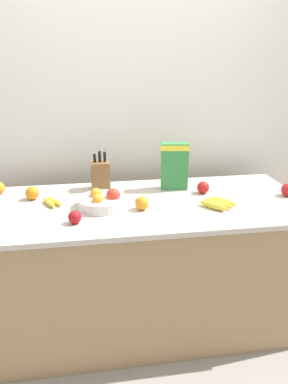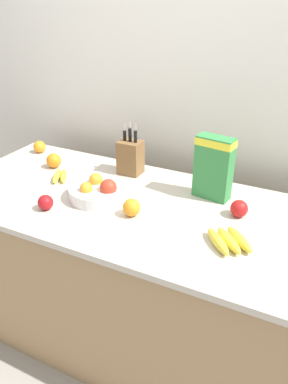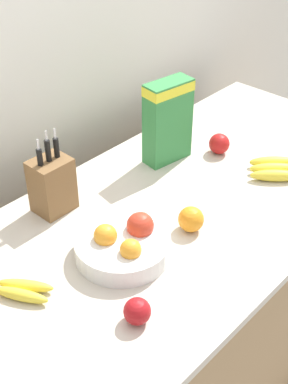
{
  "view_description": "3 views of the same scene",
  "coord_description": "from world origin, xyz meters",
  "px_view_note": "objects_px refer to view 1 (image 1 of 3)",
  "views": [
    {
      "loc": [
        -0.3,
        -2.11,
        1.74
      ],
      "look_at": [
        0.04,
        0.04,
        0.93
      ],
      "focal_mm": 35.0,
      "sensor_mm": 36.0,
      "label": 1
    },
    {
      "loc": [
        0.7,
        -1.39,
        1.77
      ],
      "look_at": [
        -0.01,
        0.05,
        0.92
      ],
      "focal_mm": 35.0,
      "sensor_mm": 36.0,
      "label": 2
    },
    {
      "loc": [
        -1.06,
        -0.88,
        1.96
      ],
      "look_at": [
        -0.09,
        0.01,
        1.01
      ],
      "focal_mm": 50.0,
      "sensor_mm": 36.0,
      "label": 3
    }
  ],
  "objects_px": {
    "banana_bunch_right": "(218,203)",
    "apple_rightmost": "(75,217)",
    "fruit_bowl": "(103,201)",
    "orange_near_bowl": "(142,203)",
    "apple_middle": "(288,190)",
    "apple_near_bananas": "(203,187)",
    "cereal_box": "(174,164)",
    "knife_block": "(100,175)",
    "banana_bunch_left": "(52,202)",
    "orange_by_cereal": "(32,193)"
  },
  "relations": [
    {
      "from": "knife_block",
      "to": "orange_by_cereal",
      "type": "height_order",
      "value": "knife_block"
    },
    {
      "from": "banana_bunch_left",
      "to": "orange_by_cereal",
      "type": "distance_m",
      "value": 0.17
    },
    {
      "from": "banana_bunch_right",
      "to": "apple_middle",
      "type": "distance_m",
      "value": 0.52
    },
    {
      "from": "apple_middle",
      "to": "orange_by_cereal",
      "type": "distance_m",
      "value": 1.63
    },
    {
      "from": "apple_near_bananas",
      "to": "orange_near_bowl",
      "type": "xyz_separation_m",
      "value": [
        -0.44,
        -0.21,
        0.0
      ]
    },
    {
      "from": "banana_bunch_left",
      "to": "orange_near_bowl",
      "type": "height_order",
      "value": "orange_near_bowl"
    },
    {
      "from": "apple_near_bananas",
      "to": "cereal_box",
      "type": "bearing_deg",
      "value": 144.08
    },
    {
      "from": "banana_bunch_right",
      "to": "apple_middle",
      "type": "bearing_deg",
      "value": 11.8
    },
    {
      "from": "knife_block",
      "to": "cereal_box",
      "type": "height_order",
      "value": "cereal_box"
    },
    {
      "from": "knife_block",
      "to": "fruit_bowl",
      "type": "bearing_deg",
      "value": -90.96
    },
    {
      "from": "banana_bunch_right",
      "to": "apple_rightmost",
      "type": "bearing_deg",
      "value": -172.98
    },
    {
      "from": "knife_block",
      "to": "apple_rightmost",
      "type": "height_order",
      "value": "knife_block"
    },
    {
      "from": "fruit_bowl",
      "to": "orange_near_bowl",
      "type": "xyz_separation_m",
      "value": [
        0.23,
        -0.07,
        0.0
      ]
    },
    {
      "from": "knife_block",
      "to": "orange_near_bowl",
      "type": "height_order",
      "value": "knife_block"
    },
    {
      "from": "orange_by_cereal",
      "to": "cereal_box",
      "type": "bearing_deg",
      "value": 3.78
    },
    {
      "from": "banana_bunch_right",
      "to": "apple_near_bananas",
      "type": "xyz_separation_m",
      "value": [
        -0.02,
        0.24,
        0.02
      ]
    },
    {
      "from": "apple_middle",
      "to": "apple_near_bananas",
      "type": "height_order",
      "value": "apple_middle"
    },
    {
      "from": "knife_block",
      "to": "apple_rightmost",
      "type": "bearing_deg",
      "value": -107.26
    },
    {
      "from": "banana_bunch_right",
      "to": "apple_rightmost",
      "type": "height_order",
      "value": "apple_rightmost"
    },
    {
      "from": "cereal_box",
      "to": "apple_rightmost",
      "type": "distance_m",
      "value": 0.82
    },
    {
      "from": "fruit_bowl",
      "to": "knife_block",
      "type": "bearing_deg",
      "value": 89.04
    },
    {
      "from": "banana_bunch_left",
      "to": "apple_rightmost",
      "type": "xyz_separation_m",
      "value": [
        0.14,
        -0.29,
        0.02
      ]
    },
    {
      "from": "apple_near_bananas",
      "to": "orange_by_cereal",
      "type": "xyz_separation_m",
      "value": [
        -1.09,
        0.06,
        0.0
      ]
    },
    {
      "from": "banana_bunch_right",
      "to": "apple_near_bananas",
      "type": "relative_size",
      "value": 2.86
    },
    {
      "from": "orange_by_cereal",
      "to": "orange_near_bowl",
      "type": "xyz_separation_m",
      "value": [
        0.66,
        -0.27,
        -0.0
      ]
    },
    {
      "from": "knife_block",
      "to": "apple_near_bananas",
      "type": "relative_size",
      "value": 3.7
    },
    {
      "from": "cereal_box",
      "to": "orange_near_bowl",
      "type": "relative_size",
      "value": 3.82
    },
    {
      "from": "cereal_box",
      "to": "fruit_bowl",
      "type": "xyz_separation_m",
      "value": [
        -0.5,
        -0.26,
        -0.13
      ]
    },
    {
      "from": "apple_rightmost",
      "to": "knife_block",
      "type": "bearing_deg",
      "value": 72.74
    },
    {
      "from": "apple_rightmost",
      "to": "orange_by_cereal",
      "type": "distance_m",
      "value": 0.48
    },
    {
      "from": "knife_block",
      "to": "orange_by_cereal",
      "type": "bearing_deg",
      "value": -163.2
    },
    {
      "from": "fruit_bowl",
      "to": "apple_near_bananas",
      "type": "height_order",
      "value": "fruit_bowl"
    },
    {
      "from": "cereal_box",
      "to": "apple_middle",
      "type": "distance_m",
      "value": 0.75
    },
    {
      "from": "cereal_box",
      "to": "banana_bunch_left",
      "type": "xyz_separation_m",
      "value": [
        -0.8,
        -0.17,
        -0.15
      ]
    },
    {
      "from": "cereal_box",
      "to": "apple_middle",
      "type": "relative_size",
      "value": 3.86
    },
    {
      "from": "fruit_bowl",
      "to": "orange_near_bowl",
      "type": "relative_size",
      "value": 3.48
    },
    {
      "from": "knife_block",
      "to": "cereal_box",
      "type": "distance_m",
      "value": 0.5
    },
    {
      "from": "cereal_box",
      "to": "orange_by_cereal",
      "type": "bearing_deg",
      "value": -167.51
    },
    {
      "from": "apple_near_bananas",
      "to": "orange_near_bowl",
      "type": "distance_m",
      "value": 0.48
    },
    {
      "from": "banana_bunch_right",
      "to": "apple_rightmost",
      "type": "distance_m",
      "value": 0.85
    },
    {
      "from": "apple_middle",
      "to": "apple_rightmost",
      "type": "xyz_separation_m",
      "value": [
        -1.35,
        -0.21,
        -0.0
      ]
    },
    {
      "from": "fruit_bowl",
      "to": "banana_bunch_right",
      "type": "xyz_separation_m",
      "value": [
        0.68,
        -0.1,
        -0.02
      ]
    },
    {
      "from": "apple_rightmost",
      "to": "orange_near_bowl",
      "type": "distance_m",
      "value": 0.41
    },
    {
      "from": "knife_block",
      "to": "fruit_bowl",
      "type": "relative_size",
      "value": 1.03
    },
    {
      "from": "apple_rightmost",
      "to": "banana_bunch_left",
      "type": "bearing_deg",
      "value": 116.06
    },
    {
      "from": "banana_bunch_left",
      "to": "apple_middle",
      "type": "height_order",
      "value": "apple_middle"
    },
    {
      "from": "apple_middle",
      "to": "fruit_bowl",
      "type": "bearing_deg",
      "value": -179.82
    },
    {
      "from": "apple_near_bananas",
      "to": "apple_middle",
      "type": "bearing_deg",
      "value": -14.16
    },
    {
      "from": "apple_rightmost",
      "to": "orange_by_cereal",
      "type": "xyz_separation_m",
      "value": [
        -0.27,
        0.4,
        0.01
      ]
    },
    {
      "from": "knife_block",
      "to": "apple_near_bananas",
      "type": "bearing_deg",
      "value": -16.19
    }
  ]
}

